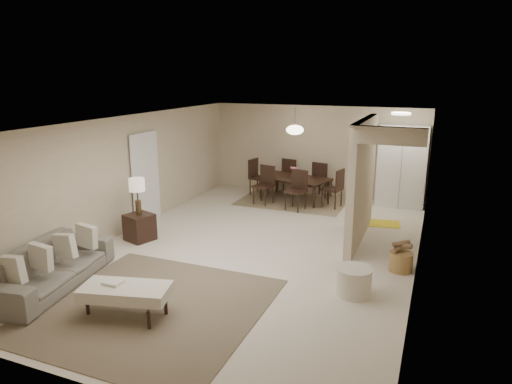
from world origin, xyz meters
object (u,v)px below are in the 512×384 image
at_px(round_pouf, 354,281).
at_px(wicker_basket, 401,262).
at_px(dining_table, 294,189).
at_px(sofa, 50,266).
at_px(ottoman_bench, 126,292).
at_px(side_table, 140,227).
at_px(pantry_cabinet, 402,166).

bearing_deg(round_pouf, wicker_basket, 63.10).
bearing_deg(wicker_basket, dining_table, 130.39).
bearing_deg(sofa, round_pouf, -81.31).
bearing_deg(dining_table, ottoman_bench, -80.80).
height_order(ottoman_bench, wicker_basket, ottoman_bench).
height_order(sofa, round_pouf, sofa).
bearing_deg(ottoman_bench, wicker_basket, 26.92).
bearing_deg(wicker_basket, ottoman_bench, -139.03).
relative_size(ottoman_bench, wicker_basket, 3.37).
bearing_deg(ottoman_bench, side_table, 108.35).
bearing_deg(dining_table, sofa, -95.61).
bearing_deg(dining_table, round_pouf, -50.10).
distance_m(pantry_cabinet, dining_table, 2.86).
xyz_separation_m(round_pouf, wicker_basket, (0.60, 1.19, -0.05)).
xyz_separation_m(side_table, dining_table, (2.04, 4.08, 0.04)).
bearing_deg(wicker_basket, sofa, -152.25).
height_order(round_pouf, wicker_basket, round_pouf).
xyz_separation_m(sofa, round_pouf, (4.60, 1.55, -0.13)).
bearing_deg(dining_table, side_table, -104.05).
bearing_deg(round_pouf, ottoman_bench, -147.41).
height_order(ottoman_bench, dining_table, dining_table).
relative_size(side_table, round_pouf, 0.98).
relative_size(pantry_cabinet, wicker_basket, 5.23).
relative_size(side_table, dining_table, 0.30).
bearing_deg(wicker_basket, side_table, -175.24).
distance_m(side_table, round_pouf, 4.61).
xyz_separation_m(side_table, wicker_basket, (5.15, 0.43, -0.11)).
bearing_deg(round_pouf, sofa, -161.37).
bearing_deg(sofa, ottoman_bench, -109.92).
relative_size(side_table, wicker_basket, 1.38).
bearing_deg(pantry_cabinet, round_pouf, -92.14).
distance_m(ottoman_bench, round_pouf, 3.44).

